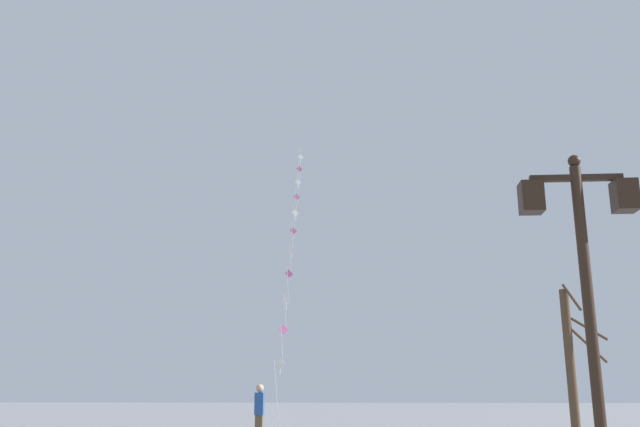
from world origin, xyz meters
name	(u,v)px	position (x,y,z in m)	size (l,w,h in m)	color
twin_lantern_lamp_post	(584,258)	(3.35, 6.71, 3.10)	(1.44, 0.28, 4.45)	black
kite_train	(292,244)	(-2.70, 28.56, 8.06)	(1.25, 18.51, 15.60)	brown
kite_flyer	(259,414)	(-2.37, 17.70, 0.90)	(0.25, 0.61, 1.71)	brown
bare_tree	(572,369)	(5.36, 14.65, 2.01)	(1.14, 1.24, 3.98)	#4C3826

